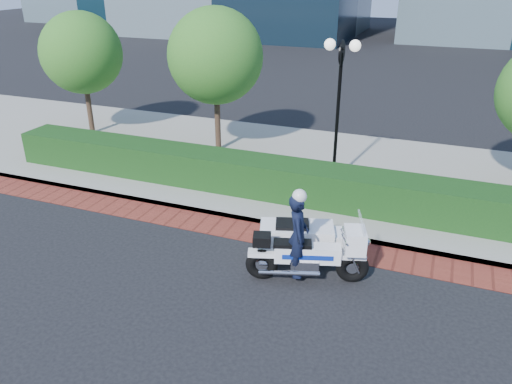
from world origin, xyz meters
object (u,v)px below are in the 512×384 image
(lamppost, at_px, (339,90))
(tree_a, at_px, (81,53))
(police_motorcycle, at_px, (302,241))
(tree_b, at_px, (215,56))

(lamppost, height_order, tree_a, tree_a)
(tree_a, xyz_separation_m, police_motorcycle, (10.42, -6.19, -2.49))
(lamppost, xyz_separation_m, police_motorcycle, (0.42, -4.89, -2.23))
(lamppost, height_order, police_motorcycle, lamppost)
(lamppost, distance_m, police_motorcycle, 5.39)
(tree_b, xyz_separation_m, police_motorcycle, (4.92, -6.19, -2.70))
(lamppost, bearing_deg, police_motorcycle, -85.07)
(police_motorcycle, bearing_deg, tree_b, 110.88)
(lamppost, relative_size, tree_b, 0.86)
(tree_a, bearing_deg, lamppost, -7.41)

